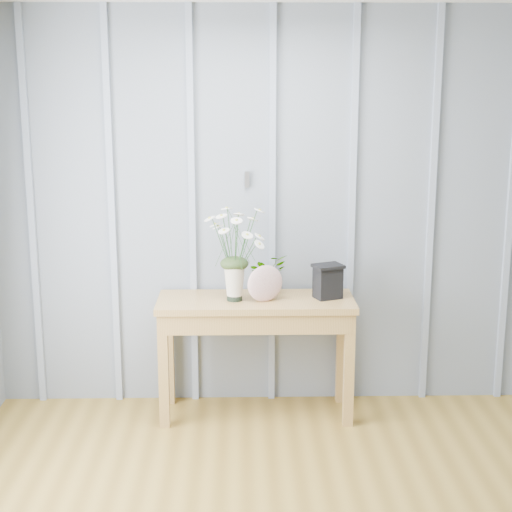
{
  "coord_description": "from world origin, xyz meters",
  "views": [
    {
      "loc": [
        -0.45,
        -2.6,
        2.08
      ],
      "look_at": [
        -0.36,
        1.94,
        1.03
      ],
      "focal_mm": 55.0,
      "sensor_mm": 36.0,
      "label": 1
    }
  ],
  "objects_px": {
    "carved_box": "(328,281)",
    "daisy_vase": "(234,241)",
    "sideboard": "(256,317)",
    "felt_disc_vessel": "(265,283)"
  },
  "relations": [
    {
      "from": "carved_box",
      "to": "daisy_vase",
      "type": "bearing_deg",
      "value": -176.15
    },
    {
      "from": "sideboard",
      "to": "daisy_vase",
      "type": "relative_size",
      "value": 2.03
    },
    {
      "from": "felt_disc_vessel",
      "to": "sideboard",
      "type": "bearing_deg",
      "value": 113.37
    },
    {
      "from": "daisy_vase",
      "to": "carved_box",
      "type": "bearing_deg",
      "value": 3.85
    },
    {
      "from": "daisy_vase",
      "to": "carved_box",
      "type": "xyz_separation_m",
      "value": [
        0.57,
        0.04,
        -0.26
      ]
    },
    {
      "from": "daisy_vase",
      "to": "felt_disc_vessel",
      "type": "relative_size",
      "value": 2.63
    },
    {
      "from": "felt_disc_vessel",
      "to": "daisy_vase",
      "type": "bearing_deg",
      "value": 150.86
    },
    {
      "from": "felt_disc_vessel",
      "to": "carved_box",
      "type": "height_order",
      "value": "felt_disc_vessel"
    },
    {
      "from": "sideboard",
      "to": "carved_box",
      "type": "relative_size",
      "value": 5.69
    },
    {
      "from": "daisy_vase",
      "to": "felt_disc_vessel",
      "type": "xyz_separation_m",
      "value": [
        0.18,
        -0.03,
        -0.26
      ]
    }
  ]
}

